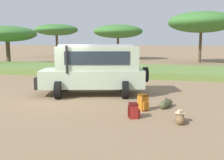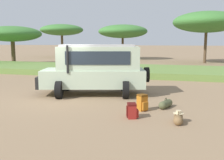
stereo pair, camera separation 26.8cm
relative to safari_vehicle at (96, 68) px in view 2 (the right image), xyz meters
The scene contains 11 objects.
ground_plane 2.20m from the safari_vehicle, 133.34° to the right, with size 320.00×320.00×0.00m, color #8C7051.
grass_bank 9.30m from the safari_vehicle, 97.61° to the left, with size 120.00×7.00×0.44m.
safari_vehicle is the anchor object (origin of this frame).
backpack_beside_front_wheel 4.44m from the safari_vehicle, 54.61° to the right, with size 0.45×0.45×0.51m.
backpack_cluster_center 3.77m from the safari_vehicle, 42.54° to the right, with size 0.46×0.45×0.62m.
duffel_bag_low_black_case 5.57m from the safari_vehicle, 42.46° to the right, with size 0.34×0.75×0.39m.
duffel_bag_soft_canvas 4.10m from the safari_vehicle, 27.34° to the right, with size 0.50×0.86×0.40m.
acacia_tree_far_left 32.83m from the safari_vehicle, 118.88° to the left, with size 7.18×7.03×5.42m.
acacia_tree_left_mid 19.20m from the safari_vehicle, 137.27° to the left, with size 6.35×6.11×4.23m.
acacia_tree_centre_back 25.49m from the safari_vehicle, 100.15° to the left, with size 7.04×6.37×4.95m.
acacia_tree_right_mid 22.51m from the safari_vehicle, 72.95° to the left, with size 7.83×7.93×6.07m.
Camera 2 is at (5.35, -10.73, 2.59)m, focal length 42.00 mm.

